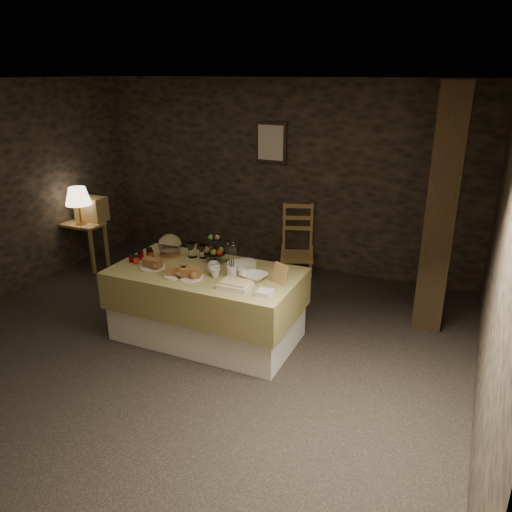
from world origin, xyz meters
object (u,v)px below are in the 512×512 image
at_px(timber_column, 442,212).
at_px(table_lamp, 78,197).
at_px(buffet_table, 207,299).
at_px(chair, 299,242).
at_px(fruit_stand, 215,250).
at_px(console_table, 82,232).
at_px(wine_rack, 91,209).

bearing_deg(timber_column, table_lamp, -177.01).
xyz_separation_m(buffet_table, chair, (0.24, 2.17, -0.02)).
height_order(chair, fruit_stand, fruit_stand).
relative_size(buffet_table, table_lamp, 3.66).
bearing_deg(table_lamp, fruit_stand, -16.20).
height_order(buffet_table, table_lamp, table_lamp).
distance_m(console_table, chair, 3.07).
bearing_deg(table_lamp, chair, 22.66).
xyz_separation_m(table_lamp, chair, (2.81, 1.17, -0.64)).
distance_m(table_lamp, fruit_stand, 2.63).
distance_m(wine_rack, chair, 2.99).
relative_size(console_table, wine_rack, 1.58).
height_order(wine_rack, chair, wine_rack).
bearing_deg(timber_column, chair, 153.56).
relative_size(table_lamp, wine_rack, 1.25).
relative_size(chair, timber_column, 0.29).
xyz_separation_m(timber_column, fruit_stand, (-2.15, -0.98, -0.41)).
distance_m(buffet_table, table_lamp, 2.82).
relative_size(console_table, fruit_stand, 2.01).
height_order(table_lamp, chair, table_lamp).
bearing_deg(buffet_table, timber_column, 30.61).
bearing_deg(wine_rack, fruit_stand, -20.89).
distance_m(console_table, fruit_stand, 2.71).
distance_m(console_table, table_lamp, 0.53).
distance_m(timber_column, fruit_stand, 2.39).
height_order(wine_rack, fruit_stand, fruit_stand).
relative_size(table_lamp, fruit_stand, 1.60).
xyz_separation_m(table_lamp, timber_column, (4.67, 0.24, 0.24)).
bearing_deg(wine_rack, chair, 18.54).
height_order(table_lamp, fruit_stand, table_lamp).
bearing_deg(chair, wine_rack, 179.14).
bearing_deg(wine_rack, console_table, -105.52).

